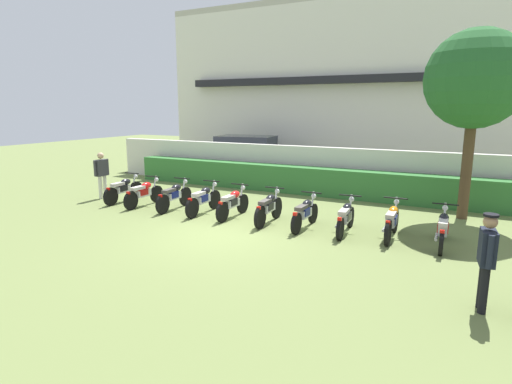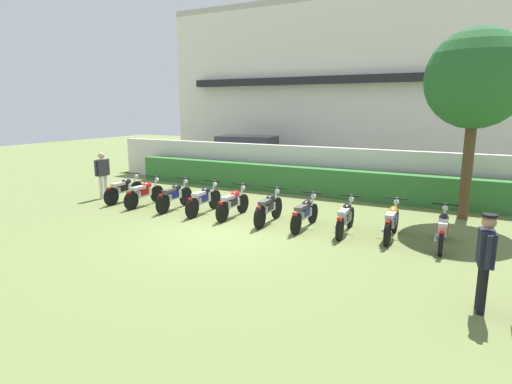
# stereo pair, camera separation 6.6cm
# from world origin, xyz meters

# --- Properties ---
(ground) EXTENTS (60.00, 60.00, 0.00)m
(ground) POSITION_xyz_m (0.00, 0.00, 0.00)
(ground) COLOR olive
(building) EXTENTS (20.05, 6.50, 8.54)m
(building) POSITION_xyz_m (0.00, 14.35, 4.27)
(building) COLOR silver
(building) RESTS_ON ground
(compound_wall) EXTENTS (19.05, 0.30, 1.75)m
(compound_wall) POSITION_xyz_m (0.00, 6.63, 0.87)
(compound_wall) COLOR silver
(compound_wall) RESTS_ON ground
(hedge_row) EXTENTS (15.24, 0.70, 1.03)m
(hedge_row) POSITION_xyz_m (0.00, 5.93, 0.51)
(hedge_row) COLOR #337033
(hedge_row) RESTS_ON ground
(parked_car) EXTENTS (4.69, 2.53, 1.89)m
(parked_car) POSITION_xyz_m (-4.04, 8.99, 0.94)
(parked_car) COLOR navy
(parked_car) RESTS_ON ground
(tree_near_inspector) EXTENTS (2.78, 2.78, 5.42)m
(tree_near_inspector) POSITION_xyz_m (5.50, 4.66, 4.00)
(tree_near_inspector) COLOR #4C3823
(tree_near_inspector) RESTS_ON ground
(motorcycle_in_row_0) EXTENTS (0.60, 1.89, 0.97)m
(motorcycle_in_row_0) POSITION_xyz_m (-5.07, 1.67, 0.45)
(motorcycle_in_row_0) COLOR black
(motorcycle_in_row_0) RESTS_ON ground
(motorcycle_in_row_1) EXTENTS (0.60, 1.84, 0.95)m
(motorcycle_in_row_1) POSITION_xyz_m (-4.03, 1.54, 0.44)
(motorcycle_in_row_1) COLOR black
(motorcycle_in_row_1) RESTS_ON ground
(motorcycle_in_row_2) EXTENTS (0.60, 1.89, 0.97)m
(motorcycle_in_row_2) POSITION_xyz_m (-2.81, 1.60, 0.45)
(motorcycle_in_row_2) COLOR black
(motorcycle_in_row_2) RESTS_ON ground
(motorcycle_in_row_3) EXTENTS (0.60, 1.92, 0.97)m
(motorcycle_in_row_3) POSITION_xyz_m (-1.68, 1.61, 0.45)
(motorcycle_in_row_3) COLOR black
(motorcycle_in_row_3) RESTS_ON ground
(motorcycle_in_row_4) EXTENTS (0.60, 1.81, 0.96)m
(motorcycle_in_row_4) POSITION_xyz_m (-0.62, 1.60, 0.45)
(motorcycle_in_row_4) COLOR black
(motorcycle_in_row_4) RESTS_ON ground
(motorcycle_in_row_5) EXTENTS (0.60, 1.85, 0.98)m
(motorcycle_in_row_5) POSITION_xyz_m (0.61, 1.51, 0.46)
(motorcycle_in_row_5) COLOR black
(motorcycle_in_row_5) RESTS_ON ground
(motorcycle_in_row_6) EXTENTS (0.60, 1.80, 0.94)m
(motorcycle_in_row_6) POSITION_xyz_m (1.71, 1.50, 0.44)
(motorcycle_in_row_6) COLOR black
(motorcycle_in_row_6) RESTS_ON ground
(motorcycle_in_row_7) EXTENTS (0.60, 1.84, 0.94)m
(motorcycle_in_row_7) POSITION_xyz_m (2.82, 1.57, 0.44)
(motorcycle_in_row_7) COLOR black
(motorcycle_in_row_7) RESTS_ON ground
(motorcycle_in_row_8) EXTENTS (0.60, 1.87, 0.97)m
(motorcycle_in_row_8) POSITION_xyz_m (3.97, 1.66, 0.46)
(motorcycle_in_row_8) COLOR black
(motorcycle_in_row_8) RESTS_ON ground
(motorcycle_in_row_9) EXTENTS (0.60, 1.91, 0.95)m
(motorcycle_in_row_9) POSITION_xyz_m (5.15, 1.57, 0.44)
(motorcycle_in_row_9) COLOR black
(motorcycle_in_row_9) RESTS_ON ground
(inspector_person) EXTENTS (0.22, 0.67, 1.67)m
(inspector_person) POSITION_xyz_m (-6.20, 1.80, 0.99)
(inspector_person) COLOR silver
(inspector_person) RESTS_ON ground
(officer_0) EXTENTS (0.27, 0.65, 1.63)m
(officer_0) POSITION_xyz_m (5.96, -1.63, 0.96)
(officer_0) COLOR black
(officer_0) RESTS_ON ground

